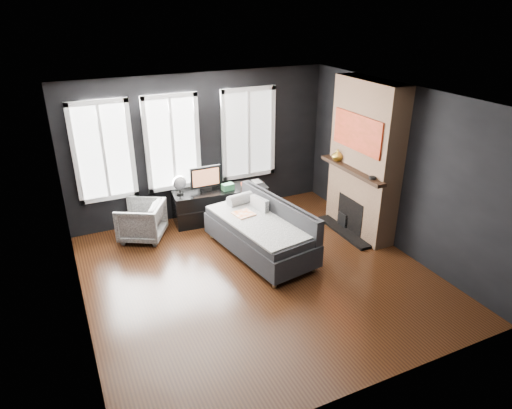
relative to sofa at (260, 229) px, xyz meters
name	(u,v)px	position (x,y,z in m)	size (l,w,h in m)	color
floor	(258,275)	(-0.30, -0.60, -0.44)	(5.00, 5.00, 0.00)	black
ceiling	(259,98)	(-0.30, -0.60, 2.26)	(5.00, 5.00, 0.00)	white
wall_back	(201,147)	(-0.30, 1.90, 0.91)	(5.00, 0.02, 2.70)	black
wall_left	(71,229)	(-2.80, -0.60, 0.91)	(0.02, 5.00, 2.70)	black
wall_right	(398,169)	(2.20, -0.60, 0.91)	(0.02, 5.00, 2.70)	black
windows	(174,93)	(-0.75, 1.86, 1.94)	(4.00, 0.16, 1.76)	white
fireplace	(365,160)	(2.00, 0.00, 0.91)	(0.70, 1.62, 2.70)	#93724C
sofa	(260,229)	(0.00, 0.00, 0.00)	(1.03, 2.07, 0.89)	#27272A
stripe_pillow	(260,208)	(0.17, 0.36, 0.20)	(0.09, 0.39, 0.39)	gray
armchair	(141,219)	(-1.64, 1.35, -0.08)	(0.72, 0.67, 0.74)	white
media_console	(221,204)	(-0.10, 1.50, -0.14)	(1.78, 0.56, 0.61)	black
monitor	(205,177)	(-0.36, 1.56, 0.43)	(0.59, 0.13, 0.53)	black
desk_fan	(180,185)	(-0.85, 1.59, 0.35)	(0.25, 0.25, 0.36)	#9A9A9A
mug	(244,184)	(0.34, 1.41, 0.23)	(0.12, 0.09, 0.12)	#EA4923
book	(253,177)	(0.59, 1.54, 0.28)	(0.16, 0.02, 0.22)	#C4B09B
storage_box	(228,187)	(0.01, 1.41, 0.23)	(0.22, 0.14, 0.12)	#2F7445
mantel_vase	(337,155)	(1.75, 0.45, 0.89)	(0.20, 0.21, 0.20)	gold
mantel_clock	(373,178)	(1.75, -0.55, 0.80)	(0.11, 0.11, 0.04)	black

